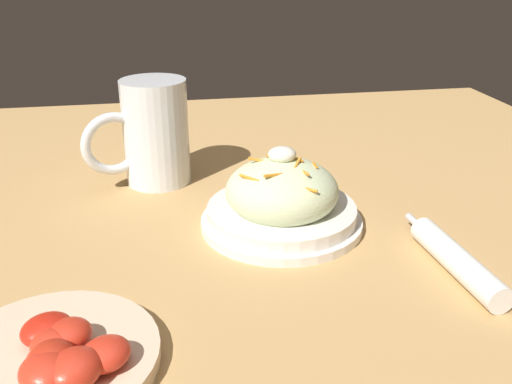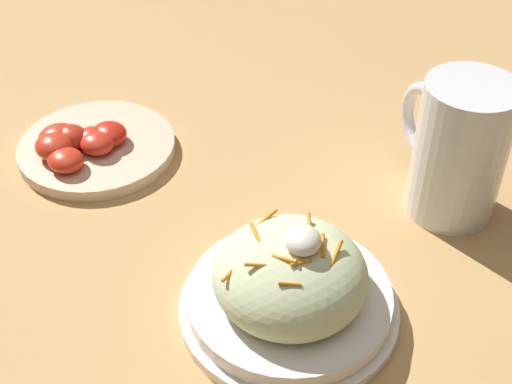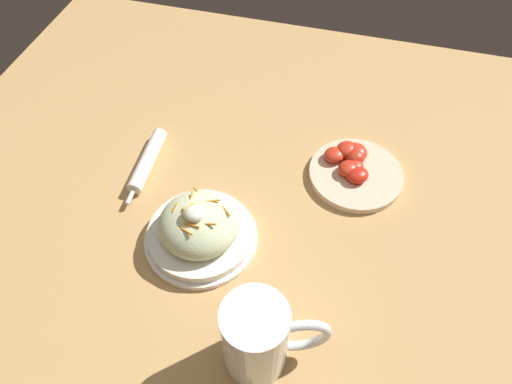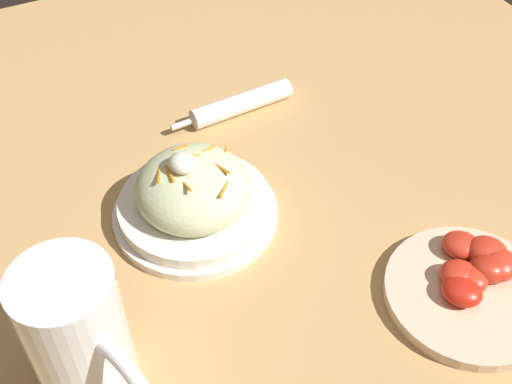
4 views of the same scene
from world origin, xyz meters
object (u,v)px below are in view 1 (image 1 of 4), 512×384
at_px(beer_mug, 154,136).
at_px(napkin_roll, 456,260).
at_px(tomato_plate, 55,357).
at_px(salad_plate, 282,201).

distance_m(beer_mug, napkin_roll, 0.47).
height_order(napkin_roll, tomato_plate, tomato_plate).
distance_m(salad_plate, napkin_roll, 0.23).
distance_m(napkin_roll, tomato_plate, 0.43).
distance_m(salad_plate, beer_mug, 0.25).
bearing_deg(salad_plate, tomato_plate, -136.85).
height_order(salad_plate, napkin_roll, salad_plate).
height_order(beer_mug, tomato_plate, beer_mug).
xyz_separation_m(beer_mug, napkin_roll, (0.33, -0.33, -0.06)).
bearing_deg(napkin_roll, tomato_plate, -167.91).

